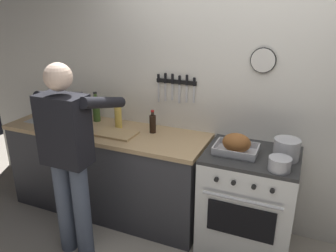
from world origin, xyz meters
name	(u,v)px	position (x,y,z in m)	size (l,w,h in m)	color
wall_back	(238,93)	(0.00, 1.35, 1.30)	(6.00, 0.13, 2.60)	white
counter_block	(107,169)	(-1.21, 0.99, 0.46)	(2.03, 0.65, 0.90)	#38383D
stove	(248,201)	(0.22, 0.99, 0.45)	(0.76, 0.67, 0.90)	white
person_cook	(69,151)	(-1.12, 0.34, 0.95)	(0.51, 0.63, 1.66)	#4C566B
roasting_pan	(236,145)	(0.09, 0.95, 0.98)	(0.35, 0.26, 0.17)	#B7B7BC
stock_pot	(287,149)	(0.48, 0.99, 0.98)	(0.20, 0.20, 0.17)	#B7B7BC
saucepan	(280,164)	(0.45, 0.78, 0.95)	(0.17, 0.17, 0.10)	#B7B7BC
cutting_board	(117,134)	(-1.02, 0.91, 0.91)	(0.36, 0.24, 0.02)	tan
bottle_soy_sauce	(153,123)	(-0.73, 1.09, 0.99)	(0.06, 0.06, 0.22)	black
bottle_cooking_oil	(118,117)	(-1.10, 1.07, 1.02)	(0.07, 0.07, 0.28)	gold
bottle_olive_oil	(96,109)	(-1.41, 1.16, 1.03)	(0.07, 0.07, 0.31)	#385623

